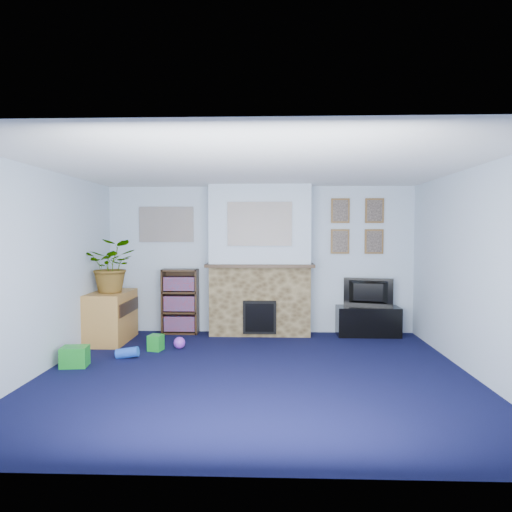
{
  "coord_description": "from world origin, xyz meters",
  "views": [
    {
      "loc": [
        0.19,
        -5.24,
        1.65
      ],
      "look_at": [
        -0.02,
        0.87,
        1.33
      ],
      "focal_mm": 32.0,
      "sensor_mm": 36.0,
      "label": 1
    }
  ],
  "objects_px": {
    "tv_stand": "(368,322)",
    "bookshelf": "(180,303)",
    "sideboard": "(111,318)",
    "television": "(368,293)"
  },
  "relations": [
    {
      "from": "tv_stand",
      "to": "sideboard",
      "type": "xyz_separation_m",
      "value": [
        -3.97,
        -0.52,
        0.12
      ]
    },
    {
      "from": "television",
      "to": "sideboard",
      "type": "xyz_separation_m",
      "value": [
        -3.97,
        -0.54,
        -0.34
      ]
    },
    {
      "from": "television",
      "to": "bookshelf",
      "type": "relative_size",
      "value": 0.74
    },
    {
      "from": "tv_stand",
      "to": "bookshelf",
      "type": "xyz_separation_m",
      "value": [
        -3.03,
        0.08,
        0.28
      ]
    },
    {
      "from": "tv_stand",
      "to": "television",
      "type": "xyz_separation_m",
      "value": [
        0.0,
        0.02,
        0.46
      ]
    },
    {
      "from": "bookshelf",
      "to": "sideboard",
      "type": "xyz_separation_m",
      "value": [
        -0.94,
        -0.6,
        -0.15
      ]
    },
    {
      "from": "tv_stand",
      "to": "bookshelf",
      "type": "distance_m",
      "value": 3.04
    },
    {
      "from": "tv_stand",
      "to": "sideboard",
      "type": "relative_size",
      "value": 1.02
    },
    {
      "from": "sideboard",
      "to": "tv_stand",
      "type": "bearing_deg",
      "value": 7.46
    },
    {
      "from": "bookshelf",
      "to": "sideboard",
      "type": "bearing_deg",
      "value": -147.56
    }
  ]
}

